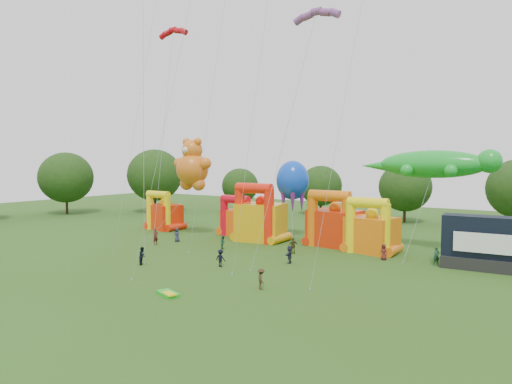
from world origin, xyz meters
The scene contains 24 objects.
ground centered at (0.00, 0.00, 0.00)m, with size 160.00×160.00×0.00m, color #2E4A15.
tree_ring centered at (-1.14, 0.59, 6.26)m, with size 119.77×121.84×12.07m.
bouncy_castle_0 centered at (-19.26, 27.02, 2.16)m, with size 5.09×4.43×5.63m.
bouncy_castle_1 centered at (-7.04, 28.88, 2.07)m, with size 5.37×4.65×5.42m.
bouncy_castle_2 centered at (-2.55, 26.74, 2.73)m, with size 6.16×5.26×7.23m.
bouncy_castle_3 centered at (6.40, 28.82, 2.48)m, with size 6.03×5.09×6.56m.
bouncy_castle_4 centered at (11.34, 27.49, 2.30)m, with size 5.68×4.96×6.04m.
stage_trailer centered at (22.81, 25.79, 2.37)m, with size 7.71×3.29×4.93m.
teddy_bear_kite centered at (-12.68, 23.86, 6.33)m, with size 5.97×7.50×12.98m.
gecko_kite centered at (16.41, 30.74, 7.99)m, with size 14.85×10.15×11.21m.
octopus_kite centered at (0.48, 29.58, 4.30)m, with size 6.13×9.37×10.03m.
parafoil_kites centered at (-0.86, 15.23, 13.11)m, with size 25.29×12.73×29.67m.
diamond_kites centered at (0.40, 14.47, 16.12)m, with size 27.39×17.29×39.51m.
folded_kite_bundle centered at (4.26, 3.80, 0.14)m, with size 2.22×1.62×0.31m.
spectator_0 centered at (-10.67, 20.60, 0.85)m, with size 0.83×0.54×1.70m, color #272B42.
spectator_1 centered at (-11.33, 17.67, 0.98)m, with size 0.71×0.47×1.95m, color #521B17.
spectator_2 centered at (-3.10, 20.05, 0.76)m, with size 0.74×0.58×1.53m, color #1C4833.
spectator_3 centered at (1.88, 13.16, 0.82)m, with size 1.06×0.61×1.63m, color black.
spectator_4 centered at (4.70, 22.14, 0.88)m, with size 1.03×0.43×1.75m, color #413A1A.
spectator_5 centered at (6.59, 17.94, 0.86)m, with size 1.60×0.51×1.72m, color #24253C.
spectator_6 centered at (13.74, 24.43, 0.81)m, with size 0.79×0.51×1.61m, color #581B19.
spectator_7 centered at (18.64, 24.93, 0.89)m, with size 0.65×0.42×1.77m, color #1D4931.
spectator_8 centered at (-4.86, 9.71, 0.86)m, with size 0.83×0.65×1.72m, color black.
spectator_9 centered at (9.11, 8.97, 0.82)m, with size 1.05×0.61×1.63m, color #382716.
Camera 1 is at (27.86, -20.19, 9.98)m, focal length 32.00 mm.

